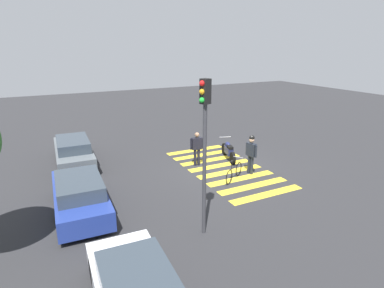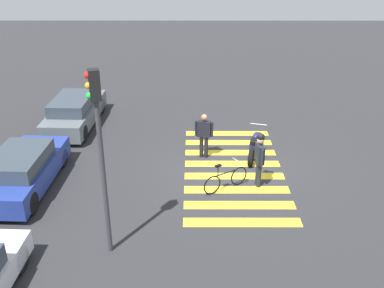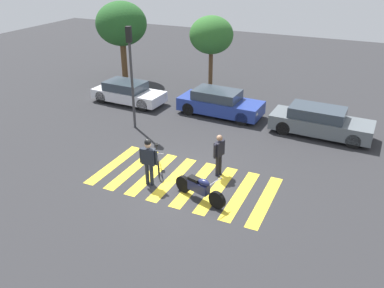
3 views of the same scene
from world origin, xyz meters
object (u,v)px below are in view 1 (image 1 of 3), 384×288
(leaning_bicycle, at_px, (234,172))
(officer_on_foot, at_px, (251,151))
(police_motorcycle, at_px, (228,151))
(traffic_light_pole, at_px, (204,136))
(car_grey_coupe, at_px, (73,151))
(car_blue_hatchback, at_px, (80,195))
(officer_by_motorcycle, at_px, (197,147))

(leaning_bicycle, distance_m, officer_on_foot, 1.33)
(police_motorcycle, bearing_deg, traffic_light_pole, 140.69)
(officer_on_foot, distance_m, car_grey_coupe, 8.73)
(car_grey_coupe, bearing_deg, traffic_light_pole, -161.07)
(leaning_bicycle, height_order, traffic_light_pole, traffic_light_pole)
(car_grey_coupe, height_order, traffic_light_pole, traffic_light_pole)
(officer_on_foot, xyz_separation_m, car_blue_hatchback, (-0.17, 7.55, -0.44))
(leaning_bicycle, bearing_deg, police_motorcycle, -27.60)
(officer_by_motorcycle, relative_size, car_blue_hatchback, 0.38)
(officer_on_foot, relative_size, car_blue_hatchback, 0.42)
(officer_on_foot, relative_size, traffic_light_pole, 0.38)
(car_grey_coupe, bearing_deg, officer_by_motorcycle, -118.42)
(officer_on_foot, bearing_deg, leaning_bicycle, 103.59)
(leaning_bicycle, distance_m, car_blue_hatchback, 6.48)
(leaning_bicycle, height_order, car_blue_hatchback, car_blue_hatchback)
(officer_by_motorcycle, distance_m, traffic_light_pole, 6.38)
(police_motorcycle, height_order, officer_by_motorcycle, officer_by_motorcycle)
(leaning_bicycle, xyz_separation_m, officer_on_foot, (0.26, -1.08, 0.72))
(leaning_bicycle, relative_size, car_blue_hatchback, 0.33)
(officer_on_foot, xyz_separation_m, car_grey_coupe, (4.99, 7.15, -0.44))
(police_motorcycle, xyz_separation_m, car_grey_coupe, (2.91, 7.29, 0.19))
(leaning_bicycle, height_order, officer_by_motorcycle, officer_by_motorcycle)
(officer_on_foot, distance_m, traffic_light_pole, 5.83)
(leaning_bicycle, relative_size, officer_by_motorcycle, 0.86)
(officer_by_motorcycle, xyz_separation_m, car_blue_hatchback, (-2.23, 5.83, -0.32))
(police_motorcycle, xyz_separation_m, officer_on_foot, (-2.09, 0.15, 0.63))
(traffic_light_pole, bearing_deg, leaning_bicycle, -46.27)
(car_grey_coupe, bearing_deg, leaning_bicycle, -130.90)
(leaning_bicycle, relative_size, car_grey_coupe, 0.31)
(leaning_bicycle, distance_m, traffic_light_pole, 5.27)
(police_motorcycle, relative_size, leaning_bicycle, 1.45)
(officer_by_motorcycle, bearing_deg, police_motorcycle, -89.18)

